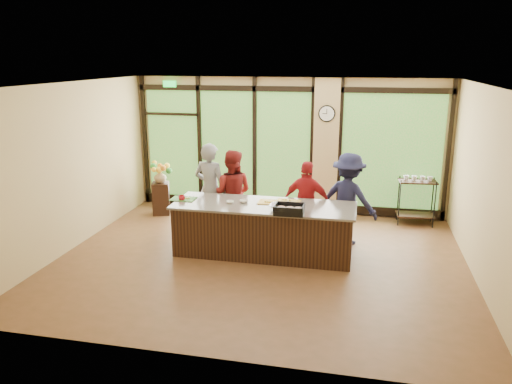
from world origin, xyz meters
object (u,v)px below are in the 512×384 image
at_px(roasting_pan, 289,211).
at_px(island_base, 264,230).
at_px(cook_right, 348,199).
at_px(flower_stand, 161,198).
at_px(bar_cart, 417,195).
at_px(cook_left, 210,190).

bearing_deg(roasting_pan, island_base, 138.16).
height_order(cook_right, flower_stand, cook_right).
height_order(cook_right, bar_cart, cook_right).
height_order(island_base, cook_right, cook_right).
bearing_deg(bar_cart, cook_right, -138.30).
distance_m(cook_left, cook_right, 2.66).
distance_m(cook_left, bar_cart, 4.31).
xyz_separation_m(cook_left, roasting_pan, (1.74, -1.21, 0.04)).
relative_size(island_base, roasting_pan, 6.44).
height_order(island_base, cook_left, cook_left).
height_order(island_base, flower_stand, island_base).
xyz_separation_m(roasting_pan, bar_cart, (2.29, 2.73, -0.34)).
bearing_deg(cook_right, roasting_pan, 77.06).
xyz_separation_m(cook_right, roasting_pan, (-0.92, -1.27, 0.10)).
distance_m(cook_right, bar_cart, 2.02).
xyz_separation_m(island_base, cook_left, (-1.22, 0.78, 0.48)).
bearing_deg(island_base, cook_left, 147.52).
xyz_separation_m(island_base, bar_cart, (2.80, 2.30, 0.18)).
bearing_deg(bar_cart, cook_left, -164.41).
xyz_separation_m(island_base, cook_right, (1.43, 0.84, 0.43)).
distance_m(flower_stand, bar_cart, 5.54).
distance_m(island_base, cook_left, 1.53).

